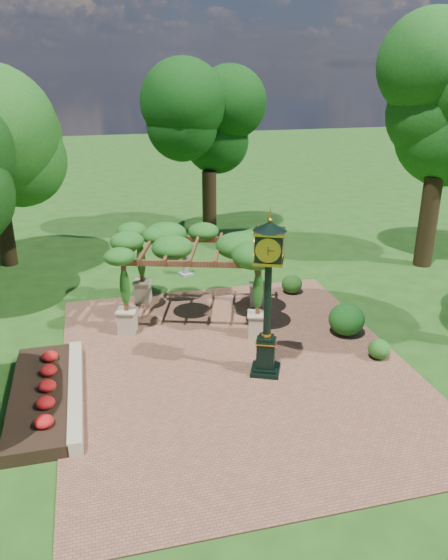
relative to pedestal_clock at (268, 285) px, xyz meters
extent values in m
plane|color=#1E4714|center=(-0.73, -0.47, -2.76)|extent=(120.00, 120.00, 0.00)
cube|color=brown|center=(-0.73, 0.53, -2.74)|extent=(10.00, 12.00, 0.04)
cube|color=#C6B793|center=(-5.33, 0.03, -2.56)|extent=(0.35, 5.00, 0.40)
cube|color=red|center=(-6.23, 0.03, -2.58)|extent=(1.50, 5.00, 0.36)
cube|color=black|center=(0.00, 0.00, -2.66)|extent=(1.06, 1.06, 0.12)
cube|color=black|center=(0.00, 0.00, -2.11)|extent=(0.66, 0.66, 0.91)
cube|color=#C18328|center=(0.00, 0.00, -1.71)|extent=(0.74, 0.74, 0.04)
cylinder|color=black|center=(0.00, 0.00, -0.40)|extent=(0.26, 0.26, 2.32)
cube|color=black|center=(0.00, 0.00, 1.12)|extent=(0.93, 0.93, 0.71)
cylinder|color=white|center=(-0.14, -0.33, 1.12)|extent=(0.57, 0.27, 0.61)
cone|color=black|center=(0.00, 0.00, 1.67)|extent=(1.19, 1.19, 0.25)
sphere|color=#C18328|center=(0.00, 0.00, 1.82)|extent=(0.14, 0.14, 0.14)
cube|color=#BFB18E|center=(-3.66, 3.51, -2.33)|extent=(0.70, 0.70, 0.77)
cube|color=brown|center=(-3.66, 3.51, -1.11)|extent=(0.17, 0.17, 1.59)
cube|color=#BFB18E|center=(0.43, 2.22, -2.33)|extent=(0.70, 0.70, 0.77)
cube|color=brown|center=(0.43, 2.22, -1.11)|extent=(0.17, 0.17, 1.59)
cube|color=#BFB18E|center=(-2.88, 5.97, -2.33)|extent=(0.70, 0.70, 0.77)
cube|color=brown|center=(-2.88, 5.97, -1.11)|extent=(0.17, 0.17, 1.59)
cube|color=#BFB18E|center=(1.21, 4.67, -2.33)|extent=(0.70, 0.70, 0.77)
cube|color=brown|center=(1.21, 4.67, -1.11)|extent=(0.17, 0.17, 1.59)
cube|color=brown|center=(-1.61, 2.86, -0.25)|extent=(4.78, 1.62, 0.19)
cube|color=brown|center=(-0.83, 5.32, -0.25)|extent=(4.78, 1.62, 0.19)
ellipsoid|color=#1F5618|center=(-1.22, 4.09, -0.01)|extent=(5.68, 4.45, 0.86)
cube|color=#989991|center=(-0.82, 8.41, -2.71)|extent=(0.64, 0.64, 0.09)
cylinder|color=#989991|center=(-0.82, 8.41, -2.31)|extent=(0.33, 0.33, 0.82)
cylinder|color=#989991|center=(-0.82, 8.41, -1.88)|extent=(0.61, 0.61, 0.05)
ellipsoid|color=#235D1A|center=(3.60, -0.05, -2.42)|extent=(0.80, 0.80, 0.60)
ellipsoid|color=#185217|center=(3.33, 1.65, -2.19)|extent=(1.26, 1.26, 1.06)
ellipsoid|color=#255618|center=(2.84, 5.39, -2.36)|extent=(1.04, 1.04, 0.72)
cylinder|color=black|center=(-8.24, 11.62, -1.26)|extent=(0.71, 0.71, 3.00)
cylinder|color=#362315|center=(1.49, 14.06, -1.11)|extent=(0.73, 0.73, 3.30)
ellipsoid|color=#0E360D|center=(1.49, 14.06, 3.14)|extent=(4.09, 4.09, 5.20)
cylinder|color=#312313|center=(9.68, 7.09, -0.78)|extent=(0.79, 0.79, 3.96)
ellipsoid|color=#1A5117|center=(9.68, 7.09, 4.33)|extent=(4.74, 4.74, 6.25)
camera|label=1|loc=(-4.49, -13.04, 5.60)|focal=35.00mm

